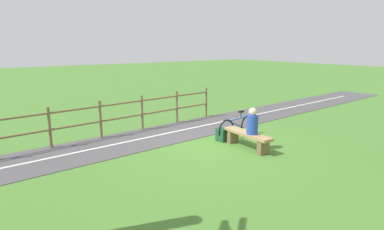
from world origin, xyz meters
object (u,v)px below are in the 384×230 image
Objects in this scene: person_seated at (252,122)px; backpack at (222,135)px; bench at (247,137)px; bicycle at (237,127)px.

person_seated reaches higher than backpack.
person_seated is (-0.18, 0.01, 0.48)m from bench.
bench is 0.97m from backpack.
bench is at bearing -173.17° from backpack.
person_seated is at bearing 59.11° from bicycle.
bench reaches higher than backpack.
person_seated is 1.29m from backpack.
bicycle is at bearing -27.02° from bench.
person_seated is 1.83× the size of backpack.
backpack is (0.95, 0.11, -0.12)m from bench.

